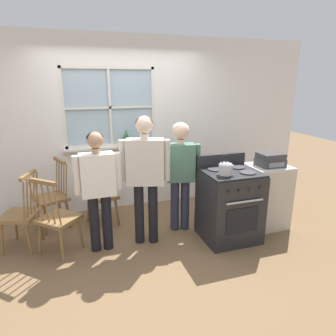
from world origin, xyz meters
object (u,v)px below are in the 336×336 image
at_px(person_teen_center, 145,168).
at_px(potted_plant, 126,140).
at_px(kettle, 226,168).
at_px(stove, 229,204).
at_px(person_adult_right, 180,166).
at_px(stereo, 270,160).
at_px(chair_near_wall, 103,195).
at_px(person_elderly_left, 98,182).
at_px(chair_center_cluster, 53,198).
at_px(side_counter, 266,196).
at_px(chair_by_window, 57,219).
at_px(chair_near_stove, 21,215).

height_order(person_teen_center, potted_plant, person_teen_center).
height_order(person_teen_center, kettle, person_teen_center).
relative_size(stove, potted_plant, 3.95).
distance_m(person_adult_right, stereo, 1.24).
relative_size(chair_near_wall, stereo, 2.88).
relative_size(person_elderly_left, person_teen_center, 0.90).
xyz_separation_m(kettle, stereo, (0.83, 0.26, -0.04)).
bearing_deg(chair_center_cluster, stereo, 50.70).
xyz_separation_m(person_adult_right, kettle, (0.37, -0.56, 0.10)).
relative_size(potted_plant, side_counter, 0.31).
xyz_separation_m(chair_by_window, chair_near_stove, (-0.42, 0.26, 0.00)).
height_order(stove, stereo, stove).
xyz_separation_m(chair_center_cluster, potted_plant, (1.14, 0.36, 0.69)).
distance_m(person_adult_right, side_counter, 1.32).
relative_size(person_adult_right, stove, 1.39).
xyz_separation_m(stove, potted_plant, (-1.06, 1.42, 0.66)).
distance_m(chair_near_stove, person_elderly_left, 1.08).
bearing_deg(kettle, chair_near_wall, 141.69).
bearing_deg(person_adult_right, chair_near_wall, 164.20).
bearing_deg(person_adult_right, chair_by_window, -164.34).
xyz_separation_m(kettle, side_counter, (0.83, 0.29, -0.57)).
height_order(chair_near_stove, potted_plant, potted_plant).
relative_size(person_adult_right, stereo, 4.44).
bearing_deg(chair_by_window, person_teen_center, -141.53).
bearing_deg(chair_by_window, side_counter, -140.36).
height_order(chair_center_cluster, stove, stove).
distance_m(person_teen_center, stereo, 1.74).
xyz_separation_m(chair_near_wall, chair_center_cluster, (-0.69, 0.12, 0.00)).
relative_size(chair_by_window, potted_plant, 3.56).
height_order(chair_near_wall, chair_center_cluster, same).
relative_size(chair_center_cluster, person_teen_center, 0.60).
height_order(chair_by_window, chair_near_wall, same).
distance_m(person_adult_right, stove, 0.82).
height_order(person_elderly_left, potted_plant, person_elderly_left).
height_order(chair_near_wall, person_elderly_left, person_elderly_left).
relative_size(chair_near_stove, person_teen_center, 0.60).
xyz_separation_m(chair_by_window, stove, (2.13, -0.31, 0.03)).
height_order(chair_center_cluster, kettle, kettle).
distance_m(chair_near_stove, side_counter, 3.25).
distance_m(stove, potted_plant, 1.89).
relative_size(chair_near_wall, chair_near_stove, 1.00).
height_order(chair_near_stove, stove, stove).
bearing_deg(person_adult_right, chair_near_stove, -172.64).
height_order(person_adult_right, stove, person_adult_right).
relative_size(kettle, potted_plant, 0.90).
height_order(person_elderly_left, person_teen_center, person_teen_center).
relative_size(chair_center_cluster, side_counter, 1.09).
height_order(chair_near_wall, person_teen_center, person_teen_center).
bearing_deg(chair_near_wall, stereo, 58.11).
bearing_deg(side_counter, chair_center_cluster, 162.43).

